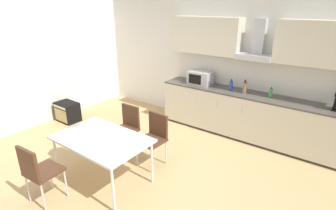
# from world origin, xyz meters

# --- Properties ---
(ground_plane) EXTENTS (8.66, 7.47, 0.02)m
(ground_plane) POSITION_xyz_m (0.00, 0.00, -0.01)
(ground_plane) COLOR tan
(wall_back) EXTENTS (6.93, 0.10, 2.65)m
(wall_back) POSITION_xyz_m (0.00, 2.54, 1.32)
(wall_back) COLOR silver
(wall_back) RESTS_ON ground_plane
(wall_left) EXTENTS (0.10, 5.97, 2.65)m
(wall_left) POSITION_xyz_m (-2.94, 0.00, 1.32)
(wall_left) COLOR silver
(wall_left) RESTS_ON ground_plane
(kitchen_counter) EXTENTS (3.61, 0.62, 0.92)m
(kitchen_counter) POSITION_xyz_m (1.04, 2.19, 0.46)
(kitchen_counter) COLOR #333333
(kitchen_counter) RESTS_ON ground_plane
(backsplash_tile) EXTENTS (3.59, 0.02, 0.57)m
(backsplash_tile) POSITION_xyz_m (1.04, 2.48, 1.21)
(backsplash_tile) COLOR silver
(backsplash_tile) RESTS_ON kitchen_counter
(upper_wall_cabinets) EXTENTS (3.59, 0.40, 0.73)m
(upper_wall_cabinets) POSITION_xyz_m (1.04, 2.32, 1.91)
(upper_wall_cabinets) COLOR beige
(microwave) EXTENTS (0.48, 0.35, 0.28)m
(microwave) POSITION_xyz_m (-0.04, 2.19, 1.06)
(microwave) COLOR #ADADB2
(microwave) RESTS_ON kitchen_counter
(bottle_green) EXTENTS (0.06, 0.06, 0.19)m
(bottle_green) POSITION_xyz_m (1.42, 2.23, 1.00)
(bottle_green) COLOR green
(bottle_green) RESTS_ON kitchen_counter
(bottle_brown) EXTENTS (0.08, 0.08, 0.26)m
(bottle_brown) POSITION_xyz_m (0.94, 2.17, 1.03)
(bottle_brown) COLOR brown
(bottle_brown) RESTS_ON kitchen_counter
(bottle_blue) EXTENTS (0.07, 0.07, 0.22)m
(bottle_blue) POSITION_xyz_m (0.65, 2.22, 1.01)
(bottle_blue) COLOR blue
(bottle_blue) RESTS_ON kitchen_counter
(dining_table) EXTENTS (1.35, 0.88, 0.72)m
(dining_table) POSITION_xyz_m (-0.16, -0.43, 0.68)
(dining_table) COLOR white
(dining_table) RESTS_ON ground_plane
(chair_far_right) EXTENTS (0.42, 0.42, 0.87)m
(chair_far_right) POSITION_xyz_m (0.15, 0.39, 0.53)
(chair_far_right) COLOR #4C2D1E
(chair_far_right) RESTS_ON ground_plane
(chair_far_left) EXTENTS (0.40, 0.40, 0.87)m
(chair_far_left) POSITION_xyz_m (-0.46, 0.39, 0.53)
(chair_far_left) COLOR #4C2D1E
(chair_far_left) RESTS_ON ground_plane
(chair_near_left) EXTENTS (0.43, 0.43, 0.87)m
(chair_near_left) POSITION_xyz_m (-0.46, -1.25, 0.53)
(chair_near_left) COLOR #4C2D1E
(chair_near_left) RESTS_ON ground_plane
(guitar_amp) EXTENTS (0.52, 0.37, 0.44)m
(guitar_amp) POSITION_xyz_m (-2.54, 0.55, 0.22)
(guitar_amp) COLOR black
(guitar_amp) RESTS_ON ground_plane
(pendant_lamp) EXTENTS (0.32, 0.32, 0.22)m
(pendant_lamp) POSITION_xyz_m (-0.16, -0.43, 1.74)
(pendant_lamp) COLOR silver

